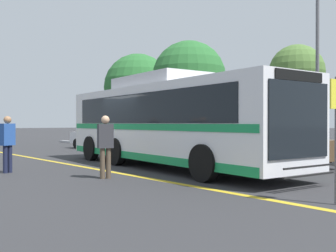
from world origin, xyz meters
TOP-DOWN VIEW (x-y plane):
  - ground_plane at (0.00, 0.00)m, footprint 220.00×220.00m
  - lane_strip_0 at (1.41, -1.73)m, footprint 30.84×0.20m
  - curb_strip at (1.41, 5.58)m, footprint 38.84×0.36m
  - transit_bus at (1.39, 0.47)m, footprint 11.32×3.51m
  - parked_car_0 at (-8.55, 3.67)m, footprint 4.16×2.09m
  - parked_car_1 at (-2.50, 4.17)m, footprint 4.55×2.04m
  - parked_car_2 at (3.69, 3.76)m, footprint 4.08×2.08m
  - pedestrian_0 at (-0.65, -4.32)m, footprint 0.35×0.47m
  - pedestrian_1 at (2.39, -2.66)m, footprint 0.33×0.47m
  - street_lamp at (3.74, 6.34)m, footprint 0.54×0.54m
  - tree_0 at (-12.13, 8.98)m, footprint 5.08×5.08m
  - tree_1 at (0.57, 9.98)m, footprint 2.86×2.86m
  - tree_3 at (-5.37, 7.87)m, footprint 4.45×4.45m

SIDE VIEW (x-z plane):
  - ground_plane at x=0.00m, z-range 0.00..0.00m
  - lane_strip_0 at x=1.41m, z-range 0.00..0.01m
  - curb_strip at x=1.41m, z-range 0.00..0.15m
  - parked_car_1 at x=-2.50m, z-range 0.02..1.33m
  - parked_car_0 at x=-8.55m, z-range 0.00..1.51m
  - parked_car_2 at x=3.69m, z-range -0.01..1.56m
  - pedestrian_1 at x=2.39m, z-range 0.13..1.88m
  - pedestrian_0 at x=-0.65m, z-range 0.13..1.89m
  - transit_bus at x=1.39m, z-range 0.00..3.24m
  - tree_1 at x=0.57m, z-range 1.36..7.00m
  - tree_0 at x=-12.13m, z-range 0.83..7.58m
  - tree_3 at x=-5.37m, z-range 1.01..7.51m
  - street_lamp at x=3.74m, z-range 1.74..9.17m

